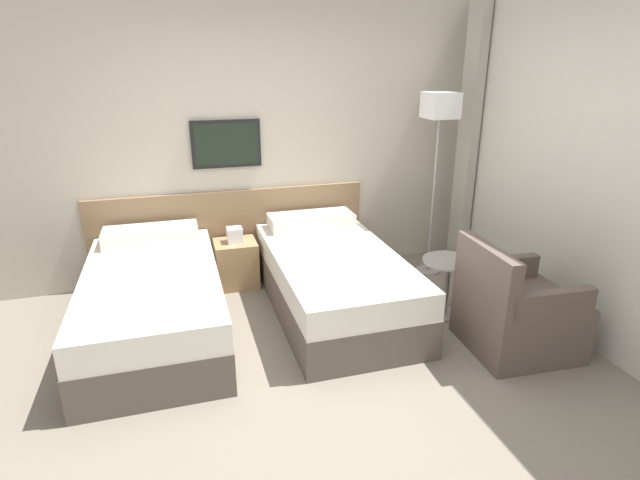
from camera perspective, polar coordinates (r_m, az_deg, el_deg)
name	(u,v)px	position (r m, az deg, el deg)	size (l,w,h in m)	color
ground_plane	(322,383)	(3.51, 0.24, -16.08)	(16.00, 16.00, 0.00)	slate
wall_headboard	(259,145)	(4.89, -6.99, 10.75)	(10.00, 0.10, 2.70)	#B7AD99
wall_window	(629,174)	(3.99, 31.84, 6.45)	(0.21, 4.51, 2.70)	white
bed_near_door	(154,302)	(4.15, -18.48, -6.73)	(1.02, 1.94, 0.66)	brown
bed_near_window	(333,280)	(4.32, 1.54, -4.56)	(1.02, 1.94, 0.66)	brown
nightstand	(236,262)	(4.86, -9.54, -2.53)	(0.39, 0.36, 0.58)	#9E7A51
floor_lamp	(440,118)	(4.92, 13.51, 13.37)	(0.28, 0.28, 1.79)	#9E9993
side_table	(447,277)	(4.32, 14.32, -4.08)	(0.43, 0.43, 0.51)	gray
armchair	(515,314)	(4.03, 21.44, -7.86)	(0.78, 0.75, 0.84)	brown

